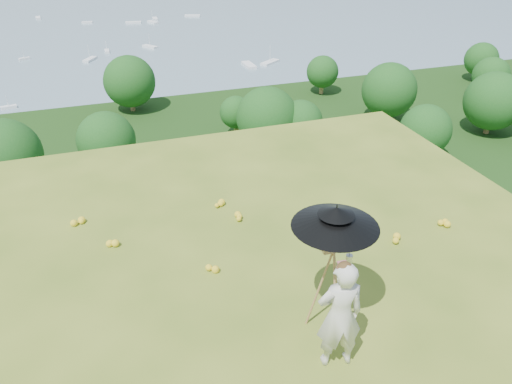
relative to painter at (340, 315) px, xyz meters
name	(u,v)px	position (x,y,z in m)	size (l,w,h in m)	color
ground	(200,351)	(-1.61, 0.72, -0.79)	(14.00, 14.00, 0.00)	#566E1F
forest_slope	(135,300)	(-1.61, 35.72, -29.79)	(140.00, 56.00, 22.00)	#17330D
shoreline_tier	(111,180)	(-1.61, 75.72, -36.79)	(170.00, 28.00, 8.00)	#655F51
bay_water	(79,8)	(-1.61, 240.72, -34.79)	(700.00, 700.00, 0.00)	#6E8F9E
slope_trees	(115,176)	(-1.61, 35.72, -15.79)	(110.00, 50.00, 6.00)	#164917
harbor_town	(105,146)	(-1.61, 75.72, -30.29)	(110.00, 22.00, 5.00)	silver
moored_boats	(44,53)	(-14.11, 161.72, -34.44)	(140.00, 140.00, 0.70)	white
wildflowers	(196,334)	(-1.61, 0.97, -0.73)	(10.00, 10.50, 0.12)	yellow
painter	(340,315)	(0.00, 0.00, 0.00)	(0.58, 0.38, 1.59)	beige
field_easel	(331,281)	(0.17, 0.59, 0.02)	(0.62, 0.62, 1.63)	#8F5F3C
sun_umbrella	(335,227)	(0.17, 0.62, 0.86)	(1.10, 1.10, 0.64)	black
painter_cap	(345,266)	(0.00, 0.00, 0.75)	(0.19, 0.23, 0.10)	#BC676C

